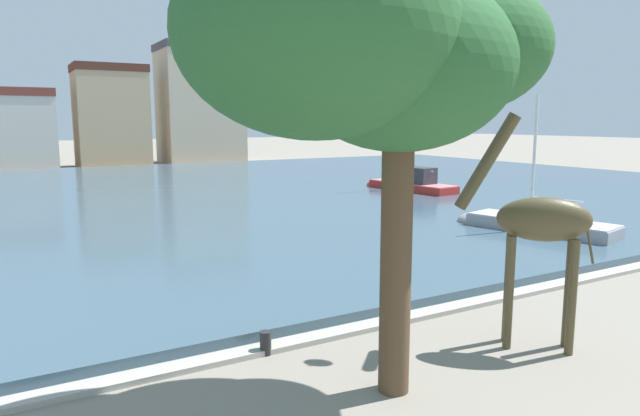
{
  "coord_description": "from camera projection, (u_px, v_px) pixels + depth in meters",
  "views": [
    {
      "loc": [
        -6.98,
        -1.28,
        4.82
      ],
      "look_at": [
        1.38,
        13.29,
        2.2
      ],
      "focal_mm": 31.48,
      "sensor_mm": 36.0,
      "label": 1
    }
  ],
  "objects": [
    {
      "name": "townhouse_corner_house",
      "position": [
        111.0,
        116.0,
        58.9
      ],
      "size": [
        7.2,
        5.49,
        10.55
      ],
      "color": "tan",
      "rests_on": "ground"
    },
    {
      "name": "townhouse_narrow_midrow",
      "position": [
        200.0,
        104.0,
        64.55
      ],
      "size": [
        8.99,
        6.75,
        13.35
      ],
      "color": "#C6B293",
      "rests_on": "ground"
    },
    {
      "name": "harbor_water",
      "position": [
        135.0,
        198.0,
        33.87
      ],
      "size": [
        83.14,
        48.23,
        0.36
      ],
      "primitive_type": "cube",
      "color": "#3D5666",
      "rests_on": "ground"
    },
    {
      "name": "sailboat_red",
      "position": [
        407.0,
        186.0,
        36.62
      ],
      "size": [
        2.55,
        7.41,
        7.79
      ],
      "color": "red",
      "rests_on": "ground"
    },
    {
      "name": "giraffe_statue",
      "position": [
        535.0,
        224.0,
        11.7
      ],
      "size": [
        2.43,
        2.44,
        5.28
      ],
      "color": "#4C4228",
      "rests_on": "ground"
    },
    {
      "name": "shade_tree",
      "position": [
        372.0,
        49.0,
        8.92
      ],
      "size": [
        6.47,
        4.33,
        7.76
      ],
      "color": "brown",
      "rests_on": "ground"
    },
    {
      "name": "townhouse_end_terrace",
      "position": [
        15.0,
        129.0,
        55.47
      ],
      "size": [
        7.18,
        7.75,
        7.91
      ],
      "color": "beige",
      "rests_on": "ground"
    },
    {
      "name": "quay_edge_coping",
      "position": [
        359.0,
        328.0,
        13.01
      ],
      "size": [
        83.14,
        0.5,
        0.12
      ],
      "primitive_type": "cube",
      "color": "#ADA89E",
      "rests_on": "ground"
    },
    {
      "name": "sailboat_grey",
      "position": [
        526.0,
        227.0,
        23.29
      ],
      "size": [
        3.22,
        6.93,
        5.84
      ],
      "color": "#939399",
      "rests_on": "ground"
    },
    {
      "name": "mooring_bollard",
      "position": [
        266.0,
        343.0,
        11.65
      ],
      "size": [
        0.24,
        0.24,
        0.5
      ],
      "primitive_type": "cylinder",
      "color": "#232326",
      "rests_on": "ground"
    }
  ]
}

